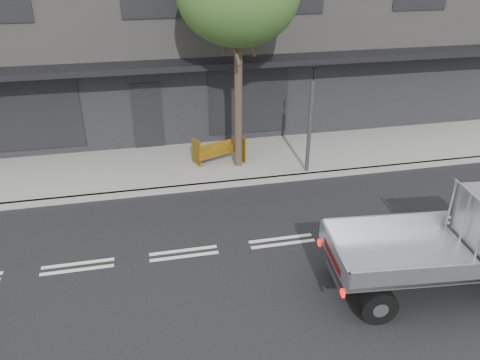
% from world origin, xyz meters
% --- Properties ---
extents(ground, '(80.00, 80.00, 0.00)m').
position_xyz_m(ground, '(0.00, 0.00, 0.00)').
color(ground, black).
rests_on(ground, ground).
extents(sidewalk, '(32.00, 3.20, 0.15)m').
position_xyz_m(sidewalk, '(0.00, 4.70, 0.07)').
color(sidewalk, gray).
rests_on(sidewalk, ground).
extents(kerb, '(32.00, 0.20, 0.15)m').
position_xyz_m(kerb, '(0.00, 3.10, 0.07)').
color(kerb, gray).
rests_on(kerb, ground).
extents(building_main, '(26.00, 10.00, 8.00)m').
position_xyz_m(building_main, '(0.00, 11.30, 4.00)').
color(building_main, slate).
rests_on(building_main, ground).
extents(traffic_light_pole, '(0.12, 0.12, 3.50)m').
position_xyz_m(traffic_light_pole, '(4.20, 3.35, 1.65)').
color(traffic_light_pole, '#2D2D30').
rests_on(traffic_light_pole, ground).
extents(construction_barrier, '(1.67, 1.16, 0.87)m').
position_xyz_m(construction_barrier, '(1.63, 4.28, 0.58)').
color(construction_barrier, orange).
rests_on(construction_barrier, sidewalk).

